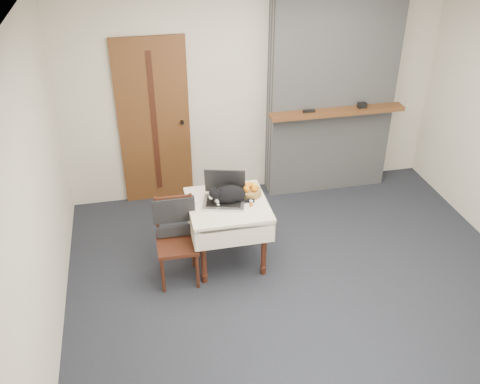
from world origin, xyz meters
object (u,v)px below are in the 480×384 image
object	(u,v)px
door	(154,123)
fruit_basket	(250,191)
laptop	(224,194)
pill_bottle	(251,203)
cream_jar	(195,203)
cat	(230,194)
side_table	(228,212)
chair	(176,228)

from	to	relation	value
door	fruit_basket	size ratio (longest dim) A/B	9.02
laptop	pill_bottle	world-z (taller)	laptop
cream_jar	fruit_basket	bearing A→B (deg)	9.71
pill_bottle	cat	bearing A→B (deg)	149.83
cat	cream_jar	distance (m)	0.35
laptop	fruit_basket	bearing A→B (deg)	24.47
pill_bottle	side_table	bearing A→B (deg)	152.88
laptop	chair	xyz separation A→B (m)	(-0.51, -0.16, -0.22)
cat	chair	size ratio (longest dim) A/B	0.53
fruit_basket	pill_bottle	bearing A→B (deg)	-100.42
laptop	side_table	bearing A→B (deg)	-53.39
door	cream_jar	xyz separation A→B (m)	(0.26, -1.42, -0.26)
laptop	door	bearing A→B (deg)	127.46
side_table	cream_jar	bearing A→B (deg)	179.64
cat	chair	distance (m)	0.62
side_table	pill_bottle	distance (m)	0.28
cream_jar	chair	xyz separation A→B (m)	(-0.21, -0.11, -0.18)
door	laptop	xyz separation A→B (m)	(0.56, -1.37, -0.22)
pill_bottle	door	bearing A→B (deg)	117.49
cat	fruit_basket	xyz separation A→B (m)	(0.23, 0.10, -0.04)
side_table	cat	size ratio (longest dim) A/B	1.70
cat	side_table	bearing A→B (deg)	172.68
pill_bottle	laptop	bearing A→B (deg)	145.03
side_table	laptop	distance (m)	0.20
cream_jar	laptop	bearing A→B (deg)	10.02
side_table	chair	xyz separation A→B (m)	(-0.53, -0.11, -0.03)
laptop	cat	size ratio (longest dim) A/B	1.05
side_table	door	bearing A→B (deg)	112.33
cream_jar	pill_bottle	xyz separation A→B (m)	(0.53, -0.11, -0.00)
door	chair	distance (m)	1.60
laptop	cream_jar	size ratio (longest dim) A/B	6.72
door	pill_bottle	bearing A→B (deg)	-62.51
laptop	fruit_basket	world-z (taller)	laptop
laptop	fruit_basket	size ratio (longest dim) A/B	2.17
side_table	cat	bearing A→B (deg)	3.41
side_table	cat	world-z (taller)	cat
side_table	chair	distance (m)	0.55
fruit_basket	chair	xyz separation A→B (m)	(-0.79, -0.21, -0.19)
cream_jar	pill_bottle	distance (m)	0.54
door	cat	bearing A→B (deg)	-66.86
door	cat	world-z (taller)	door
laptop	chair	bearing A→B (deg)	-147.07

